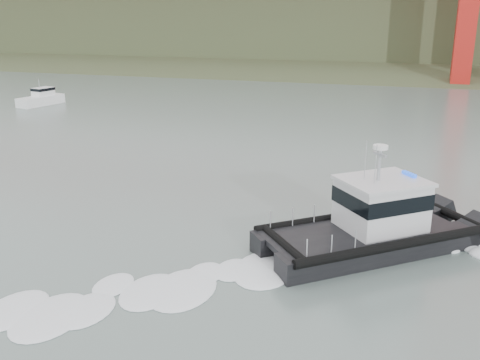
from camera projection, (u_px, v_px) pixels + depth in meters
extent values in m
plane|color=slate|center=(162.00, 260.00, 25.94)|extent=(400.00, 400.00, 0.00)
cube|color=#364628|center=(359.00, 72.00, 109.53)|extent=(500.00, 44.72, 16.25)
cube|color=#364628|center=(373.00, 37.00, 133.19)|extent=(500.00, 70.00, 18.00)
cube|color=#364628|center=(381.00, 16.00, 154.42)|extent=(500.00, 60.00, 16.00)
cube|color=black|center=(354.00, 231.00, 28.38)|extent=(9.69, 8.43, 1.25)
cube|color=black|center=(387.00, 251.00, 25.88)|extent=(9.69, 8.43, 1.25)
cube|color=black|center=(362.00, 233.00, 26.79)|extent=(10.30, 9.59, 0.26)
cube|color=silver|center=(381.00, 205.00, 26.77)|extent=(4.90, 4.82, 2.40)
cube|color=black|center=(382.00, 197.00, 26.65)|extent=(4.99, 4.91, 0.78)
cube|color=silver|center=(383.00, 181.00, 26.39)|extent=(5.19, 5.12, 0.17)
cylinder|color=#979A9F|center=(379.00, 165.00, 26.03)|extent=(0.17, 0.17, 1.88)
cylinder|color=white|center=(381.00, 147.00, 25.76)|extent=(0.73, 0.73, 0.19)
cube|color=white|center=(41.00, 101.00, 70.12)|extent=(3.29, 6.66, 1.27)
cube|color=white|center=(43.00, 92.00, 70.25)|extent=(2.15, 2.82, 1.27)
cube|color=black|center=(43.00, 89.00, 70.12)|extent=(2.21, 2.89, 0.37)
cylinder|color=#979A9F|center=(39.00, 84.00, 69.46)|extent=(0.08, 0.08, 1.27)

